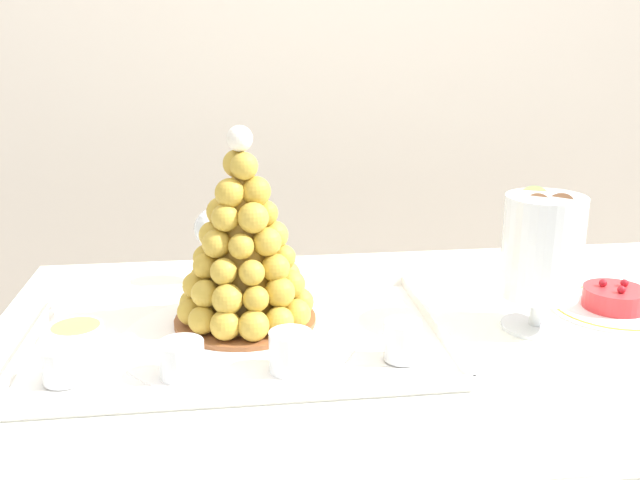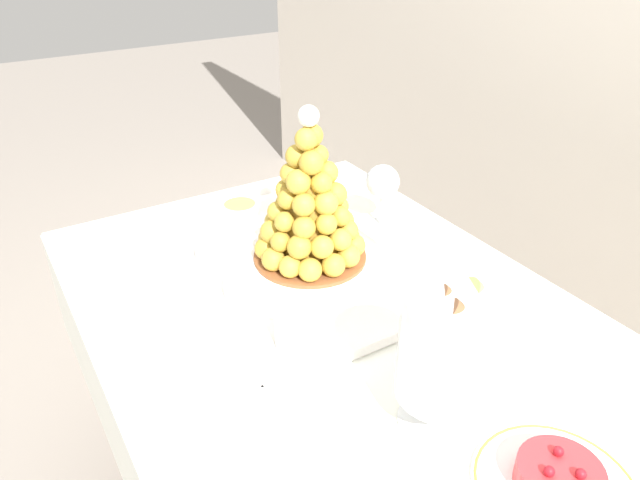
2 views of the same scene
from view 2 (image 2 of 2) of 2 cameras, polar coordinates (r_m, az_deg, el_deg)
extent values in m
cylinder|color=brown|center=(1.64, -18.56, -11.67)|extent=(0.04, 0.04, 0.72)
cylinder|color=brown|center=(1.82, 1.40, -5.13)|extent=(0.04, 0.04, 0.72)
cube|color=brown|center=(1.07, 3.80, -9.47)|extent=(1.28, 0.77, 0.02)
cube|color=white|center=(1.06, 3.82, -8.98)|extent=(1.34, 0.83, 0.00)
cube|color=white|center=(1.38, 18.08, -7.27)|extent=(1.34, 0.01, 0.26)
cube|color=white|center=(1.63, -9.86, 0.16)|extent=(0.01, 0.83, 0.26)
cube|color=white|center=(1.24, -3.62, -2.38)|extent=(0.64, 0.41, 0.01)
cube|color=white|center=(1.17, -12.58, -4.62)|extent=(0.64, 0.01, 0.02)
cube|color=white|center=(1.32, 4.21, 0.53)|extent=(0.64, 0.01, 0.02)
cube|color=white|center=(1.49, -9.45, 3.66)|extent=(0.01, 0.41, 0.02)
cube|color=white|center=(1.01, 5.04, -10.06)|extent=(0.01, 0.41, 0.02)
cylinder|color=white|center=(1.23, -3.63, -2.22)|extent=(0.38, 0.38, 0.00)
cylinder|color=brown|center=(1.25, -0.97, -1.54)|extent=(0.24, 0.24, 0.01)
cone|color=#AB822D|center=(1.18, -1.02, 4.26)|extent=(0.15, 0.15, 0.27)
sphere|color=gold|center=(1.17, 1.29, -2.42)|extent=(0.05, 0.05, 0.05)
sphere|color=gold|center=(1.19, 2.74, -1.54)|extent=(0.05, 0.05, 0.05)
sphere|color=gold|center=(1.23, 3.25, -0.52)|extent=(0.05, 0.05, 0.05)
sphere|color=gold|center=(1.27, 2.80, 0.38)|extent=(0.04, 0.04, 0.04)
sphere|color=gold|center=(1.30, 1.54, 1.06)|extent=(0.04, 0.04, 0.04)
sphere|color=gold|center=(1.31, -0.21, 1.46)|extent=(0.05, 0.05, 0.05)
sphere|color=gold|center=(1.31, -2.12, 1.43)|extent=(0.04, 0.04, 0.04)
sphere|color=gold|center=(1.29, -3.80, 0.97)|extent=(0.04, 0.04, 0.04)
sphere|color=gold|center=(1.26, -4.91, 0.19)|extent=(0.04, 0.04, 0.04)
sphere|color=gold|center=(1.22, -5.18, -0.82)|extent=(0.05, 0.05, 0.05)
sphere|color=gold|center=(1.19, -4.46, -1.84)|extent=(0.05, 0.05, 0.05)
sphere|color=gold|center=(1.16, -2.86, -2.56)|extent=(0.05, 0.05, 0.05)
sphere|color=gold|center=(1.16, -0.76, -2.81)|extent=(0.05, 0.05, 0.05)
sphere|color=gold|center=(1.17, 1.94, 0.04)|extent=(0.05, 0.05, 0.05)
sphere|color=gold|center=(1.21, 2.66, 0.94)|extent=(0.04, 0.04, 0.04)
sphere|color=gold|center=(1.24, 2.22, 1.89)|extent=(0.05, 0.05, 0.05)
sphere|color=gold|center=(1.27, 0.82, 2.54)|extent=(0.04, 0.04, 0.04)
sphere|color=gold|center=(1.28, -1.08, 2.71)|extent=(0.04, 0.04, 0.04)
sphere|color=gold|center=(1.27, -2.96, 2.49)|extent=(0.05, 0.05, 0.05)
sphere|color=gold|center=(1.24, -4.29, 1.81)|extent=(0.04, 0.04, 0.04)
sphere|color=gold|center=(1.20, -4.63, 0.78)|extent=(0.05, 0.05, 0.05)
sphere|color=gold|center=(1.17, -3.80, -0.16)|extent=(0.04, 0.04, 0.04)
sphere|color=gold|center=(1.15, -1.99, -0.66)|extent=(0.05, 0.05, 0.05)
sphere|color=gold|center=(1.15, 0.19, -0.66)|extent=(0.05, 0.05, 0.05)
sphere|color=gold|center=(1.18, 1.94, 2.28)|extent=(0.04, 0.04, 0.04)
sphere|color=gold|center=(1.22, 1.83, 3.22)|extent=(0.04, 0.04, 0.04)
sphere|color=gold|center=(1.24, 0.45, 4.00)|extent=(0.04, 0.04, 0.04)
sphere|color=gold|center=(1.25, -1.55, 4.00)|extent=(0.04, 0.04, 0.04)
sphere|color=gold|center=(1.23, -3.32, 3.57)|extent=(0.04, 0.04, 0.04)
sphere|color=gold|center=(1.20, -4.09, 2.71)|extent=(0.04, 0.04, 0.04)
sphere|color=gold|center=(1.16, -3.42, 1.74)|extent=(0.04, 0.04, 0.04)
sphere|color=gold|center=(1.14, -1.54, 1.19)|extent=(0.05, 0.05, 0.05)
sphere|color=gold|center=(1.15, 0.62, 1.56)|extent=(0.04, 0.04, 0.04)
sphere|color=gold|center=(1.18, 1.45, 4.39)|extent=(0.05, 0.05, 0.05)
sphere|color=gold|center=(1.22, 0.46, 5.16)|extent=(0.04, 0.04, 0.04)
sphere|color=gold|center=(1.22, -1.58, 5.45)|extent=(0.04, 0.04, 0.04)
sphere|color=gold|center=(1.20, -3.23, 4.80)|extent=(0.05, 0.05, 0.05)
sphere|color=gold|center=(1.16, -3.28, 3.86)|extent=(0.04, 0.04, 0.04)
sphere|color=gold|center=(1.13, -1.57, 3.37)|extent=(0.05, 0.05, 0.05)
sphere|color=gold|center=(1.14, 0.59, 3.54)|extent=(0.05, 0.05, 0.05)
sphere|color=gold|center=(1.17, 0.68, 6.47)|extent=(0.05, 0.05, 0.05)
sphere|color=gold|center=(1.20, -1.13, 6.86)|extent=(0.05, 0.05, 0.05)
sphere|color=gold|center=(1.17, -2.82, 6.36)|extent=(0.04, 0.04, 0.04)
sphere|color=gold|center=(1.13, -2.09, 5.57)|extent=(0.05, 0.05, 0.05)
sphere|color=gold|center=(1.14, 0.14, 5.48)|extent=(0.04, 0.04, 0.04)
sphere|color=gold|center=(1.16, -0.15, 8.14)|extent=(0.04, 0.04, 0.04)
sphere|color=gold|center=(1.15, -2.20, 8.00)|extent=(0.05, 0.05, 0.05)
sphere|color=gold|center=(1.13, -0.83, 7.42)|extent=(0.05, 0.05, 0.05)
sphere|color=gold|center=(1.14, -0.81, 9.98)|extent=(0.04, 0.04, 0.04)
sphere|color=gold|center=(1.12, -1.35, 9.61)|extent=(0.04, 0.04, 0.04)
sphere|color=white|center=(1.12, -1.10, 11.78)|extent=(0.04, 0.04, 0.04)
cylinder|color=silver|center=(1.38, -12.68, 1.98)|extent=(0.06, 0.06, 0.05)
cylinder|color=brown|center=(1.39, -12.61, 1.46)|extent=(0.05, 0.05, 0.02)
cylinder|color=#8C603D|center=(1.38, -12.70, 2.12)|extent=(0.05, 0.05, 0.02)
sphere|color=brown|center=(1.37, -12.99, 2.55)|extent=(0.02, 0.02, 0.02)
cylinder|color=silver|center=(1.24, -10.38, -1.01)|extent=(0.06, 0.06, 0.05)
cylinder|color=gold|center=(1.25, -10.32, -1.59)|extent=(0.06, 0.06, 0.02)
cylinder|color=#EAC166|center=(1.24, -10.40, -0.85)|extent=(0.06, 0.06, 0.02)
sphere|color=brown|center=(1.23, -10.38, -0.56)|extent=(0.02, 0.02, 0.02)
cylinder|color=silver|center=(1.12, -7.59, -4.33)|extent=(0.06, 0.06, 0.06)
cylinder|color=brown|center=(1.13, -7.53, -5.03)|extent=(0.06, 0.06, 0.02)
cylinder|color=#8C603D|center=(1.12, -7.60, -4.13)|extent=(0.06, 0.06, 0.02)
sphere|color=brown|center=(1.11, -7.62, -3.45)|extent=(0.02, 0.02, 0.02)
cylinder|color=silver|center=(1.00, -2.75, -8.67)|extent=(0.05, 0.05, 0.06)
cylinder|color=gold|center=(1.01, -2.73, -9.41)|extent=(0.05, 0.05, 0.02)
cylinder|color=#EAC166|center=(1.00, -2.76, -8.46)|extent=(0.05, 0.05, 0.02)
sphere|color=brown|center=(1.00, -2.51, -7.66)|extent=(0.02, 0.02, 0.02)
cylinder|color=white|center=(1.44, -7.66, 3.05)|extent=(0.08, 0.08, 0.02)
cylinder|color=#F2CC59|center=(1.43, -7.69, 3.39)|extent=(0.07, 0.07, 0.00)
cylinder|color=white|center=(0.92, 11.00, -16.54)|extent=(0.11, 0.11, 0.01)
cylinder|color=white|center=(0.90, 11.18, -15.23)|extent=(0.02, 0.02, 0.05)
cylinder|color=white|center=(0.83, 11.93, -9.86)|extent=(0.13, 0.13, 0.17)
cylinder|color=pink|center=(0.85, 12.26, -14.27)|extent=(0.06, 0.05, 0.06)
cylinder|color=#D199D8|center=(0.89, 12.51, -12.17)|extent=(0.05, 0.05, 0.05)
cylinder|color=yellow|center=(0.87, 9.46, -13.19)|extent=(0.06, 0.05, 0.06)
cylinder|color=#D199D8|center=(0.86, 12.70, -12.25)|extent=(0.05, 0.05, 0.03)
cylinder|color=yellow|center=(0.87, 11.79, -11.40)|extent=(0.04, 0.05, 0.05)
cylinder|color=pink|center=(0.86, 9.92, -11.84)|extent=(0.05, 0.05, 0.05)
cylinder|color=#F9A54C|center=(0.85, 11.39, -12.69)|extent=(0.05, 0.05, 0.04)
cylinder|color=pink|center=(0.85, 13.25, -10.72)|extent=(0.06, 0.05, 0.06)
cylinder|color=#D199D8|center=(0.85, 11.14, -10.63)|extent=(0.06, 0.04, 0.06)
cylinder|color=#9ED860|center=(0.82, 11.40, -11.99)|extent=(0.04, 0.05, 0.03)
cylinder|color=#F9A54C|center=(0.83, 12.44, -9.52)|extent=(0.06, 0.05, 0.06)
cylinder|color=#F9A54C|center=(0.82, 10.79, -9.86)|extent=(0.05, 0.05, 0.05)
cylinder|color=pink|center=(0.82, 12.79, -10.66)|extent=(0.07, 0.05, 0.07)
cylinder|color=pink|center=(0.83, 12.33, -8.02)|extent=(0.06, 0.04, 0.06)
cylinder|color=#72B2E0|center=(0.81, 10.57, -8.86)|extent=(0.06, 0.04, 0.06)
cylinder|color=yellow|center=(0.81, 12.80, -9.12)|extent=(0.05, 0.05, 0.03)
cylinder|color=#F9A54C|center=(0.82, 11.11, -6.12)|extent=(0.05, 0.05, 0.05)
cylinder|color=yellow|center=(0.79, 11.20, -7.87)|extent=(0.05, 0.05, 0.05)
cylinder|color=#9ED860|center=(0.78, 12.83, -8.55)|extent=(0.05, 0.05, 0.05)
cylinder|color=#E54C47|center=(0.81, 13.62, -6.87)|extent=(0.07, 0.05, 0.07)
cylinder|color=brown|center=(0.79, 11.48, -5.69)|extent=(0.06, 0.04, 0.06)
cylinder|color=brown|center=(0.77, 12.33, -7.18)|extent=(0.06, 0.05, 0.06)
cylinder|color=#9ED860|center=(0.81, 13.96, -5.22)|extent=(0.06, 0.05, 0.06)
cylinder|color=red|center=(0.87, 21.89, -20.37)|extent=(0.11, 0.11, 0.04)
sphere|color=#A51923|center=(0.85, 23.68, -19.81)|extent=(0.01, 0.01, 0.01)
sphere|color=#A51923|center=(0.86, 21.85, -18.25)|extent=(0.01, 0.01, 0.01)
sphere|color=#A51923|center=(0.84, 21.08, -19.95)|extent=(0.01, 0.01, 0.01)
cylinder|color=silver|center=(1.40, 5.77, 1.52)|extent=(0.06, 0.06, 0.00)
cylinder|color=silver|center=(1.38, 5.85, 2.90)|extent=(0.01, 0.01, 0.07)
sphere|color=silver|center=(1.35, 6.01, 5.58)|extent=(0.08, 0.08, 0.08)
camera|label=1|loc=(1.10, -60.73, 4.68)|focal=39.29mm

